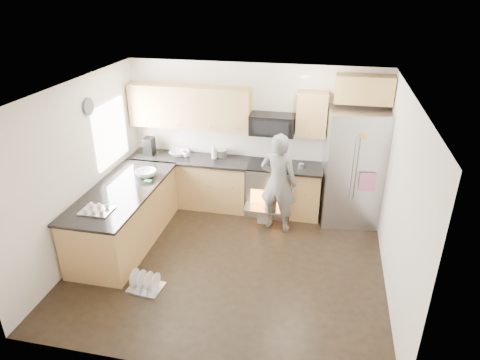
% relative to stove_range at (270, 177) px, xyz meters
% --- Properties ---
extents(ground, '(4.50, 4.50, 0.00)m').
position_rel_stove_range_xyz_m(ground, '(-0.35, -1.69, -0.68)').
color(ground, black).
rests_on(ground, ground).
extents(room_shell, '(4.54, 4.04, 2.62)m').
position_rel_stove_range_xyz_m(room_shell, '(-0.39, -1.68, 1.00)').
color(room_shell, silver).
rests_on(room_shell, ground).
extents(back_cabinet_run, '(4.45, 0.64, 2.50)m').
position_rel_stove_range_xyz_m(back_cabinet_run, '(-0.94, 0.05, 0.29)').
color(back_cabinet_run, '#B48D48').
rests_on(back_cabinet_run, ground).
extents(peninsula, '(0.96, 2.36, 1.03)m').
position_rel_stove_range_xyz_m(peninsula, '(-2.10, -1.44, -0.21)').
color(peninsula, '#B48D48').
rests_on(peninsula, ground).
extents(stove_range, '(0.76, 0.97, 1.79)m').
position_rel_stove_range_xyz_m(stove_range, '(0.00, 0.00, 0.00)').
color(stove_range, '#B7B7BC').
rests_on(stove_range, ground).
extents(refrigerator, '(1.06, 0.88, 1.99)m').
position_rel_stove_range_xyz_m(refrigerator, '(1.41, 0.01, 0.32)').
color(refrigerator, '#B7B7BC').
rests_on(refrigerator, ground).
extents(person, '(0.68, 0.52, 1.69)m').
position_rel_stove_range_xyz_m(person, '(0.22, -0.55, 0.17)').
color(person, gray).
rests_on(person, ground).
extents(dish_rack, '(0.48, 0.41, 0.28)m').
position_rel_stove_range_xyz_m(dish_rack, '(-1.33, -2.51, -0.60)').
color(dish_rack, '#B7B7BC').
rests_on(dish_rack, ground).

